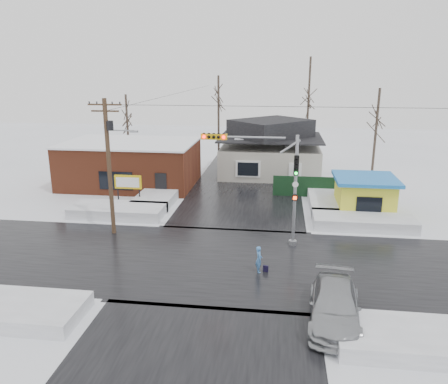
# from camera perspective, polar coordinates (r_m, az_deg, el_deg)

# --- Properties ---
(ground) EXTENTS (120.00, 120.00, 0.00)m
(ground) POSITION_cam_1_polar(r_m,az_deg,el_deg) (25.64, 0.00, -9.05)
(ground) COLOR white
(ground) RESTS_ON ground
(road_ns) EXTENTS (10.00, 120.00, 0.02)m
(road_ns) POSITION_cam_1_polar(r_m,az_deg,el_deg) (25.64, 0.00, -9.03)
(road_ns) COLOR black
(road_ns) RESTS_ON ground
(road_ew) EXTENTS (120.00, 10.00, 0.02)m
(road_ew) POSITION_cam_1_polar(r_m,az_deg,el_deg) (25.64, 0.00, -9.03)
(road_ew) COLOR black
(road_ew) RESTS_ON ground
(snowbank_nw) EXTENTS (7.00, 3.00, 0.80)m
(snowbank_nw) POSITION_cam_1_polar(r_m,az_deg,el_deg) (33.99, -13.66, -2.39)
(snowbank_nw) COLOR white
(snowbank_nw) RESTS_ON ground
(snowbank_ne) EXTENTS (7.00, 3.00, 0.80)m
(snowbank_ne) POSITION_cam_1_polar(r_m,az_deg,el_deg) (32.37, 17.71, -3.64)
(snowbank_ne) COLOR white
(snowbank_ne) RESTS_ON ground
(snowbank_sw) EXTENTS (7.00, 3.00, 0.70)m
(snowbank_sw) POSITION_cam_1_polar(r_m,az_deg,el_deg) (22.61, -26.54, -13.53)
(snowbank_sw) COLOR white
(snowbank_sw) RESTS_ON ground
(snowbank_se) EXTENTS (7.00, 3.00, 0.70)m
(snowbank_se) POSITION_cam_1_polar(r_m,az_deg,el_deg) (20.09, 24.71, -17.16)
(snowbank_se) COLOR white
(snowbank_se) RESTS_ON ground
(snowbank_nside_w) EXTENTS (3.00, 8.00, 0.80)m
(snowbank_nside_w) POSITION_cam_1_polar(r_m,az_deg,el_deg) (37.91, -8.18, -0.18)
(snowbank_nside_w) COLOR white
(snowbank_nside_w) RESTS_ON ground
(snowbank_nside_e) EXTENTS (3.00, 8.00, 0.80)m
(snowbank_nside_e) POSITION_cam_1_polar(r_m,az_deg,el_deg) (36.78, 13.35, -0.96)
(snowbank_nside_e) COLOR white
(snowbank_nside_e) RESTS_ON ground
(traffic_signal) EXTENTS (6.05, 0.68, 7.00)m
(traffic_signal) POSITION_cam_1_polar(r_m,az_deg,el_deg) (26.77, 6.00, 2.26)
(traffic_signal) COLOR gray
(traffic_signal) RESTS_ON ground
(utility_pole) EXTENTS (3.15, 0.44, 9.00)m
(utility_pole) POSITION_cam_1_polar(r_m,az_deg,el_deg) (29.27, -14.71, 4.15)
(utility_pole) COLOR #382619
(utility_pole) RESTS_ON ground
(brick_building) EXTENTS (12.20, 8.20, 4.12)m
(brick_building) POSITION_cam_1_polar(r_m,az_deg,el_deg) (42.38, -12.07, 3.68)
(brick_building) COLOR brown
(brick_building) RESTS_ON ground
(marquee_sign) EXTENTS (2.20, 0.21, 2.55)m
(marquee_sign) POSITION_cam_1_polar(r_m,az_deg,el_deg) (35.80, -12.42, 1.16)
(marquee_sign) COLOR black
(marquee_sign) RESTS_ON ground
(house) EXTENTS (10.40, 8.40, 5.76)m
(house) POSITION_cam_1_polar(r_m,az_deg,el_deg) (45.79, 6.07, 5.54)
(house) COLOR #B6B2A4
(house) RESTS_ON ground
(kiosk) EXTENTS (4.60, 4.60, 2.88)m
(kiosk) POSITION_cam_1_polar(r_m,az_deg,el_deg) (34.95, 17.84, -0.38)
(kiosk) COLOR yellow
(kiosk) RESTS_ON ground
(fence) EXTENTS (8.00, 0.12, 1.80)m
(fence) POSITION_cam_1_polar(r_m,az_deg,el_deg) (38.51, 12.37, 0.63)
(fence) COLOR black
(fence) RESTS_ON ground
(tree_far_left) EXTENTS (3.00, 3.00, 10.00)m
(tree_far_left) POSITION_cam_1_polar(r_m,az_deg,el_deg) (49.62, -0.73, 12.64)
(tree_far_left) COLOR #332821
(tree_far_left) RESTS_ON ground
(tree_far_mid) EXTENTS (3.00, 3.00, 12.00)m
(tree_far_mid) POSITION_cam_1_polar(r_m,az_deg,el_deg) (51.15, 11.12, 14.24)
(tree_far_mid) COLOR #332821
(tree_far_mid) RESTS_ON ground
(tree_far_right) EXTENTS (3.00, 3.00, 9.00)m
(tree_far_right) POSITION_cam_1_polar(r_m,az_deg,el_deg) (44.13, 19.48, 10.29)
(tree_far_right) COLOR #332821
(tree_far_right) RESTS_ON ground
(tree_far_west) EXTENTS (3.00, 3.00, 8.00)m
(tree_far_west) POSITION_cam_1_polar(r_m,az_deg,el_deg) (50.22, -12.62, 10.48)
(tree_far_west) COLOR #332821
(tree_far_west) RESTS_ON ground
(pedestrian) EXTENTS (0.47, 0.61, 1.50)m
(pedestrian) POSITION_cam_1_polar(r_m,az_deg,el_deg) (24.17, 4.58, -8.78)
(pedestrian) COLOR #447CBF
(pedestrian) RESTS_ON ground
(car) EXTENTS (2.66, 5.51, 1.55)m
(car) POSITION_cam_1_polar(r_m,az_deg,el_deg) (20.36, 14.24, -14.23)
(car) COLOR #A2A5A9
(car) RESTS_ON ground
(shopping_bag) EXTENTS (0.30, 0.17, 0.35)m
(shopping_bag) POSITION_cam_1_polar(r_m,az_deg,el_deg) (24.45, 5.46, -9.98)
(shopping_bag) COLOR black
(shopping_bag) RESTS_ON ground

